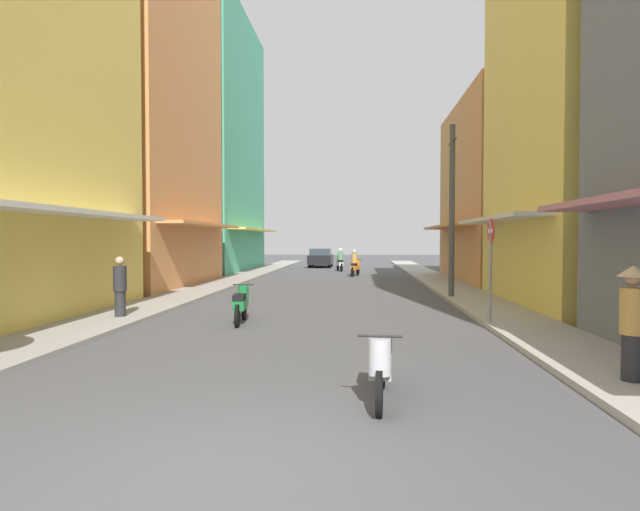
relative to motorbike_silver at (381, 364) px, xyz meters
The scene contains 16 objects.
ground_plane 16.47m from the motorbike_silver, 95.27° to the left, with size 100.18×100.18×0.00m, color #4C4C4F.
sidewalk_left 17.73m from the motorbike_silver, 112.38° to the left, with size 1.92×53.54×0.12m, color #9E9991.
sidewalk_right 16.81m from the motorbike_silver, 77.19° to the left, with size 1.92×53.54×0.12m, color #ADA89E.
building_left_mid 20.99m from the motorbike_silver, 123.73° to the left, with size 7.05×9.73×17.64m.
building_left_far 30.59m from the motorbike_silver, 111.26° to the left, with size 7.05×12.11×17.04m.
building_right_mid 14.77m from the motorbike_silver, 53.36° to the left, with size 7.05×8.14×15.53m.
building_right_far 21.83m from the motorbike_silver, 69.03° to the left, with size 7.05×10.59×9.07m.
motorbike_silver is the anchor object (origin of this frame).
motorbike_green 7.02m from the motorbike_silver, 117.93° to the left, with size 0.55×1.81×0.96m.
motorbike_orange 23.47m from the motorbike_silver, 91.18° to the left, with size 0.66×1.77×1.58m.
motorbike_white 28.30m from the motorbike_silver, 93.15° to the left, with size 0.65×1.78×1.58m.
parked_car 33.62m from the motorbike_silver, 95.49° to the left, with size 1.78×4.11×1.45m.
pedestrian_far 9.09m from the motorbike_silver, 135.99° to the left, with size 0.34×0.34×1.69m.
pedestrian_midway 3.72m from the motorbike_silver, 13.12° to the left, with size 0.44×0.44×1.77m.
utility_pole 12.58m from the motorbike_silver, 75.78° to the left, with size 0.20×1.20×6.21m.
street_sign_no_entry 6.85m from the motorbike_silver, 64.33° to the left, with size 0.07×0.60×2.65m.
Camera 1 is at (1.21, -4.40, 2.13)m, focal length 29.03 mm.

